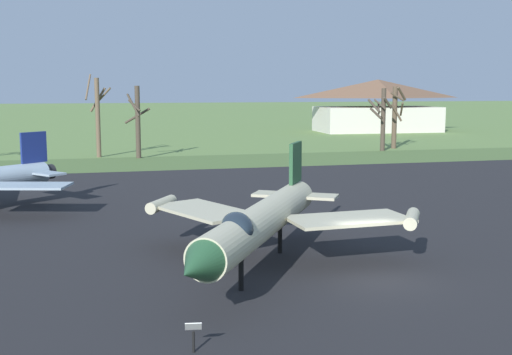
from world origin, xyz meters
The scene contains 10 objects.
ground_plane centered at (0.00, 0.00, 0.00)m, with size 600.00×600.00×0.00m, color #607F42.
asphalt_apron centered at (0.00, 13.30, 0.03)m, with size 94.16×44.35×0.05m, color black.
grass_verge_strip centered at (0.00, 41.48, 0.03)m, with size 154.16×12.00×0.06m, color #4C6735.
jet_fighter_front_left centered at (-4.18, 1.95, 2.18)m, with size 12.06×14.01×4.90m.
info_placard_front_left centered at (-8.13, -5.57, 0.61)m, with size 0.51×0.35×0.98m.
bare_tree_left_of_center centered at (-10.43, 49.16, 4.73)m, with size 2.84×2.30×9.04m.
bare_tree_center centered at (-6.33, 46.62, 4.10)m, with size 2.81×2.70×7.77m.
bare_tree_right_of_center centered at (22.60, 47.89, 4.12)m, with size 2.57×2.73×7.51m.
bare_tree_far_right centered at (25.61, 50.49, 4.17)m, with size 2.39×2.04×7.71m.
visitor_building centered at (36.73, 79.99, 4.48)m, with size 21.84×11.49×8.95m.
Camera 1 is at (-10.63, -22.99, 7.58)m, focal length 44.98 mm.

